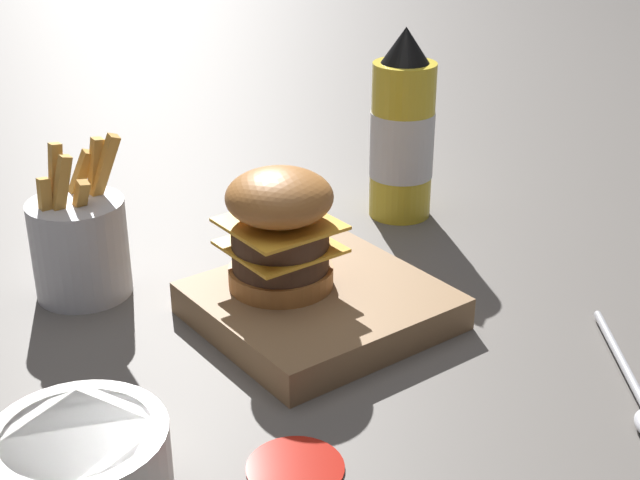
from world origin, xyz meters
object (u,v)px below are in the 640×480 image
Objects in this scene: serving_board at (320,306)px; burger at (280,228)px; fries_basket at (80,244)px; ketchup_bottle at (402,135)px; side_bowl at (81,464)px.

serving_board is 1.83× the size of burger.
fries_basket is at bearing -50.41° from serving_board.
burger is 0.51× the size of ketchup_bottle.
side_bowl is (0.49, 0.24, -0.07)m from ketchup_bottle.
fries_basket is (0.13, -0.15, -0.04)m from burger.
fries_basket is 0.30m from side_bowl.
burger is at bearing -152.65° from side_bowl.
ketchup_bottle is at bearing -147.28° from serving_board.
fries_basket is at bearing -5.74° from ketchup_bottle.
fries_basket reaches higher than serving_board.
fries_basket reaches higher than side_bowl.
fries_basket is at bearing -113.41° from side_bowl.
burger is 0.28m from side_bowl.
fries_basket is 1.30× the size of side_bowl.
serving_board is at bearing 129.59° from fries_basket.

